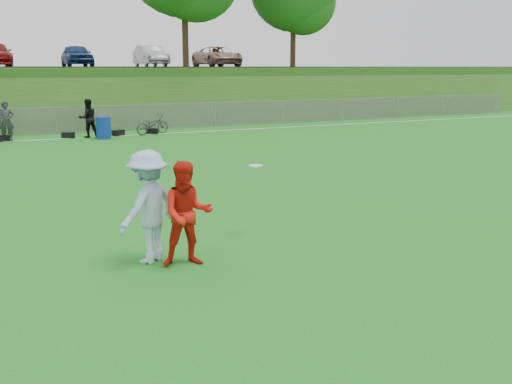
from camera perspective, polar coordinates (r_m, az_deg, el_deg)
ground at (r=9.14m, az=-4.15°, el=-7.22°), size 120.00×120.00×0.00m
sideline_far at (r=26.39m, az=-18.82°, el=5.07°), size 60.00×0.10×0.01m
fence at (r=28.30m, az=-19.43°, el=6.79°), size 58.00×0.06×1.30m
berm at (r=39.18m, az=-21.44°, el=9.26°), size 120.00×18.00×3.00m
parking_lot at (r=41.14m, az=-21.84°, el=11.51°), size 120.00×12.00×0.10m
car_row at (r=40.08m, az=-23.52°, el=12.47°), size 32.04×5.18×1.44m
gear_bags at (r=26.63m, az=-16.50°, el=5.56°), size 7.04×0.52×0.26m
player_red_center at (r=8.93m, az=-6.89°, el=-2.20°), size 0.92×0.78×1.66m
player_blue at (r=9.16m, az=-10.71°, el=-1.48°), size 1.34×1.20×1.80m
frisbee at (r=10.41m, az=-0.03°, el=2.64°), size 0.25×0.25×0.02m
recycling_bin at (r=25.80m, az=-15.01°, el=6.22°), size 0.66×0.66×0.96m
bicycle at (r=27.03m, az=-10.33°, el=6.65°), size 1.83×1.15×0.91m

